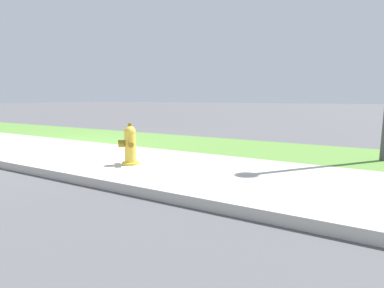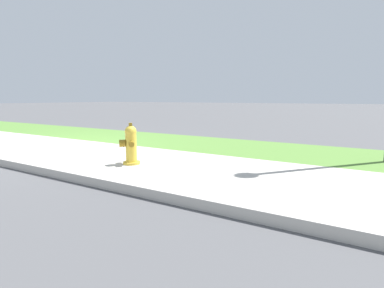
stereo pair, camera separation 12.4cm
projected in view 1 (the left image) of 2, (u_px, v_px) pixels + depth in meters
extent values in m
plane|color=#515154|center=(36.00, 149.00, 6.57)|extent=(120.00, 120.00, 0.00)
cube|color=#BCB7AD|center=(36.00, 148.00, 6.57)|extent=(18.00, 2.53, 0.01)
cube|color=#568438|center=(115.00, 136.00, 8.65)|extent=(18.00, 2.33, 0.01)
cylinder|color=gold|center=(131.00, 163.00, 4.98)|extent=(0.28, 0.28, 0.05)
cylinder|color=gold|center=(130.00, 147.00, 4.93)|extent=(0.18, 0.18, 0.51)
sphere|color=gold|center=(130.00, 132.00, 4.90)|extent=(0.19, 0.19, 0.19)
cube|color=olive|center=(130.00, 125.00, 4.88)|extent=(0.08, 0.08, 0.06)
cylinder|color=olive|center=(131.00, 144.00, 4.80)|extent=(0.13, 0.13, 0.09)
cylinder|color=olive|center=(130.00, 142.00, 5.06)|extent=(0.13, 0.13, 0.09)
cylinder|color=olive|center=(121.00, 144.00, 4.89)|extent=(0.16, 0.16, 0.12)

